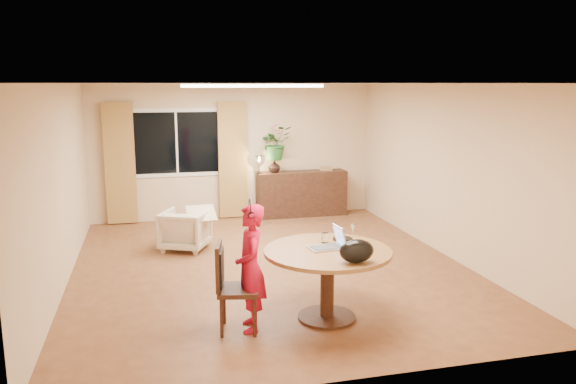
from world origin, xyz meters
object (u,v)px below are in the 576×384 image
object	(u,v)px
dining_table	(327,265)
sideboard	(301,194)
dining_chair	(239,287)
armchair	(185,230)
child	(251,268)

from	to	relation	value
dining_table	sideboard	size ratio (longest dim) A/B	0.79
dining_chair	dining_table	bearing A→B (deg)	15.72
dining_chair	armchair	bearing A→B (deg)	108.32
child	sideboard	xyz separation A→B (m)	(1.93, 4.99, -0.24)
dining_table	sideboard	xyz separation A→B (m)	(1.06, 4.93, -0.19)
dining_chair	child	size ratio (longest dim) A/B	0.71
child	sideboard	bearing A→B (deg)	162.64
sideboard	armchair	bearing A→B (deg)	-143.09
armchair	dining_chair	bearing A→B (deg)	121.20
armchair	child	bearing A→B (deg)	123.56
sideboard	child	bearing A→B (deg)	-111.19
dining_table	armchair	distance (m)	3.41
dining_chair	armchair	world-z (taller)	dining_chair
dining_table	armchair	bearing A→B (deg)	113.45
dining_table	sideboard	bearing A→B (deg)	77.85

